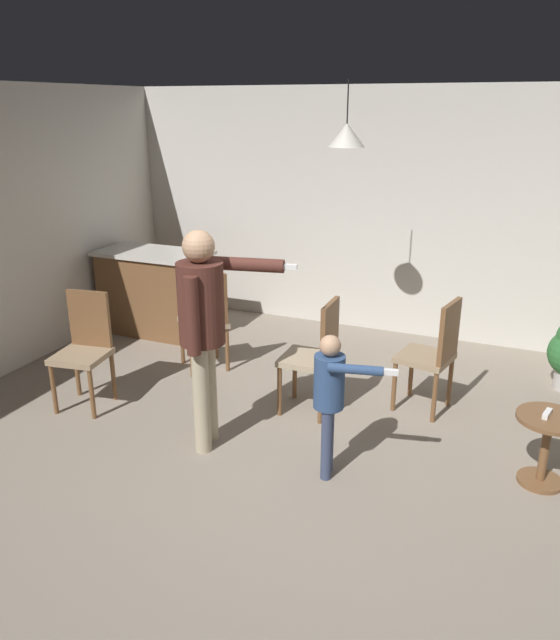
# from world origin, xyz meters

# --- Properties ---
(ground) EXTENTS (7.68, 7.68, 0.00)m
(ground) POSITION_xyz_m (0.00, 0.00, 0.00)
(ground) COLOR gray
(wall_back) EXTENTS (6.40, 0.10, 2.70)m
(wall_back) POSITION_xyz_m (0.00, 3.20, 1.35)
(wall_back) COLOR beige
(wall_back) RESTS_ON ground
(kitchen_counter) EXTENTS (1.26, 0.66, 0.95)m
(kitchen_counter) POSITION_xyz_m (-2.45, 2.09, 0.48)
(kitchen_counter) COLOR brown
(kitchen_counter) RESTS_ON ground
(side_table_by_couch) EXTENTS (0.44, 0.44, 0.52)m
(side_table_by_couch) POSITION_xyz_m (1.70, 0.57, 0.33)
(side_table_by_couch) COLOR brown
(side_table_by_couch) RESTS_ON ground
(person_adult) EXTENTS (0.78, 0.59, 1.68)m
(person_adult) POSITION_xyz_m (-0.68, 0.12, 1.05)
(person_adult) COLOR tan
(person_adult) RESTS_ON ground
(person_child) EXTENTS (0.58, 0.30, 1.06)m
(person_child) POSITION_xyz_m (0.30, 0.10, 0.66)
(person_child) COLOR #384260
(person_child) RESTS_ON ground
(dining_chair_by_counter) EXTENTS (0.59, 0.59, 1.00)m
(dining_chair_by_counter) POSITION_xyz_m (-1.39, 1.36, 0.55)
(dining_chair_by_counter) COLOR brown
(dining_chair_by_counter) RESTS_ON ground
(dining_chair_near_wall) EXTENTS (0.50, 0.50, 1.00)m
(dining_chair_near_wall) POSITION_xyz_m (0.79, 1.35, 0.55)
(dining_chair_near_wall) COLOR brown
(dining_chair_near_wall) RESTS_ON ground
(dining_chair_centre_back) EXTENTS (0.43, 0.43, 1.00)m
(dining_chair_centre_back) POSITION_xyz_m (-0.11, 0.95, 0.55)
(dining_chair_centre_back) COLOR brown
(dining_chair_centre_back) RESTS_ON ground
(dining_chair_spare) EXTENTS (0.48, 0.48, 1.00)m
(dining_chair_spare) POSITION_xyz_m (-2.00, 0.33, 0.55)
(dining_chair_spare) COLOR brown
(dining_chair_spare) RESTS_ON ground
(spare_remote_on_table) EXTENTS (0.07, 0.13, 0.04)m
(spare_remote_on_table) POSITION_xyz_m (1.68, 0.57, 0.54)
(spare_remote_on_table) COLOR white
(spare_remote_on_table) RESTS_ON side_table_by_couch
(ceiling_light_pendant) EXTENTS (0.32, 0.32, 0.55)m
(ceiling_light_pendant) POSITION_xyz_m (-0.16, 1.78, 2.25)
(ceiling_light_pendant) COLOR silver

